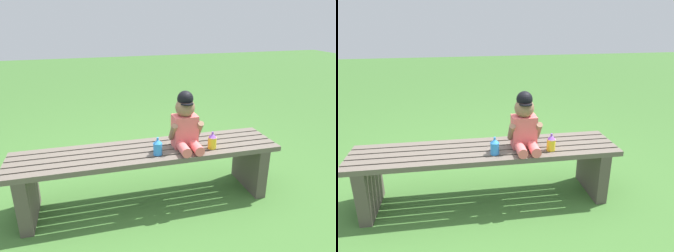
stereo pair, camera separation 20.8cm
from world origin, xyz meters
The scene contains 5 objects.
ground_plane centered at (0.00, 0.00, 0.00)m, with size 16.00×16.00×0.00m, color #3D6B2D.
park_bench centered at (0.00, 0.00, 0.29)m, with size 1.87×0.40×0.41m.
child_figure centered at (0.27, -0.02, 0.59)m, with size 0.23×0.27×0.40m.
sippy_cup_left centered at (0.05, -0.10, 0.47)m, with size 0.06×0.06×0.12m.
sippy_cup_right centered at (0.44, -0.10, 0.47)m, with size 0.06×0.06×0.12m.
Camera 2 is at (-0.18, -1.98, 1.32)m, focal length 32.95 mm.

